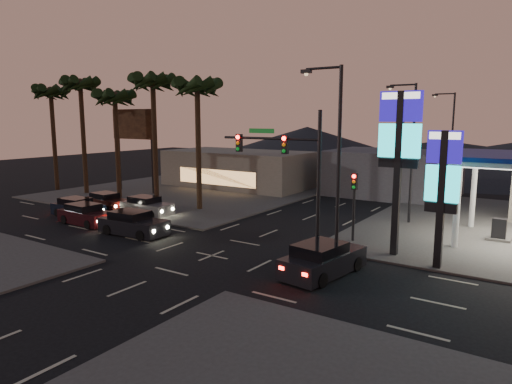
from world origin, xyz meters
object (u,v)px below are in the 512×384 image
Objects in this scene: pylon_sign_tall at (399,141)px; car_lane_b_front at (147,206)px; car_lane_b_mid at (106,202)px; suv_station at (322,260)px; car_lane_a_rear at (77,208)px; car_lane_b_rear at (107,202)px; traffic_signal_mast at (289,163)px; car_lane_a_mid at (86,215)px; pylon_sign_short at (443,178)px; car_lane_a_front at (133,224)px.

pylon_sign_tall is 20.59m from car_lane_b_front.
car_lane_b_mid is 0.80× the size of suv_station.
car_lane_a_rear reaches higher than car_lane_b_mid.
suv_station reaches higher than car_lane_b_rear.
car_lane_b_mid is 0.94× the size of car_lane_b_rear.
pylon_sign_tall is 2.01× the size of car_lane_b_front.
traffic_signal_mast reaches higher than car_lane_a_rear.
traffic_signal_mast is at bearing -143.48° from pylon_sign_tall.
pylon_sign_tall is at bearing 0.12° from car_lane_b_rear.
car_lane_a_mid is (-16.24, -0.99, -4.54)m from traffic_signal_mast.
car_lane_a_rear is at bearing -78.64° from car_lane_b_mid.
pylon_sign_tall reaches higher than car_lane_a_rear.
car_lane_b_front is at bearing 176.80° from pylon_sign_short.
car_lane_a_front reaches higher than car_lane_b_rear.
pylon_sign_short reaches higher than car_lane_a_front.
pylon_sign_short is 7.15m from suv_station.
traffic_signal_mast is 1.74× the size of car_lane_a_mid.
suv_station is at bearing -12.43° from car_lane_b_mid.
suv_station is at bearing -138.89° from pylon_sign_short.
pylon_sign_tall reaches higher than car_lane_a_front.
pylon_sign_short is at bearing 19.13° from traffic_signal_mast.
pylon_sign_short is at bearing -3.20° from car_lane_b_front.
car_lane_a_rear is (-19.07, 0.33, -4.56)m from traffic_signal_mast.
car_lane_b_front is at bearing 179.29° from pylon_sign_tall.
car_lane_a_front is at bearing -10.51° from car_lane_a_rear.
traffic_signal_mast is at bearing 5.96° from car_lane_a_front.
pylon_sign_short reaches higher than car_lane_b_front.
car_lane_b_front is 4.49m from car_lane_b_rear.
traffic_signal_mast is at bearing -0.99° from car_lane_a_rear.
car_lane_a_front is at bearing -174.04° from traffic_signal_mast.
car_lane_a_mid is at bearing -52.42° from car_lane_b_mid.
car_lane_b_mid is (-8.64, 4.68, -0.11)m from car_lane_a_front.
pylon_sign_tall is 22.21m from car_lane_a_mid.
pylon_sign_short is at bearing -21.80° from pylon_sign_tall.
pylon_sign_tall is 1.96× the size of car_lane_a_mid.
car_lane_b_front reaches higher than car_lane_b_mid.
car_lane_a_front is at bearing -28.66° from car_lane_b_rear.
car_lane_a_mid is at bearing -24.99° from car_lane_a_rear.
car_lane_b_front is at bearing 75.77° from car_lane_a_mid.
pylon_sign_tall reaches higher than suv_station.
traffic_signal_mast is 12.01m from car_lane_a_front.
car_lane_a_front is at bearing -1.83° from car_lane_a_mid.
pylon_sign_tall reaches higher than car_lane_b_rear.
car_lane_b_rear is at bearing 98.08° from car_lane_a_rear.
pylon_sign_tall reaches higher than pylon_sign_short.
pylon_sign_short is at bearing -2.03° from car_lane_b_rear.
pylon_sign_tall reaches higher than car_lane_a_mid.
car_lane_a_front reaches higher than car_lane_a_rear.
traffic_signal_mast is at bearing -10.06° from car_lane_b_rear.
car_lane_a_mid is at bearing -167.89° from pylon_sign_tall.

